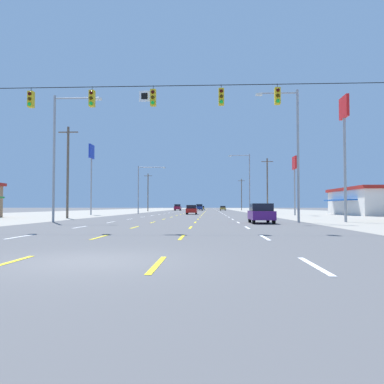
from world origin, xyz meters
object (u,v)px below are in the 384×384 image
suv_center_turn_mid (199,207)px  pole_sign_right_row_0 (344,129)px  pole_sign_left_row_1 (91,161)px  streetlight_left_row_1 (142,185)px  streetlight_right_row_1 (248,180)px  hatchback_far_right_nearest (261,213)px  sedan_far_right_far (223,208)px  pole_sign_right_row_1 (294,170)px  streetlight_left_row_0 (59,149)px  sedan_center_turn_farther (202,208)px  streetlight_right_row_0 (294,147)px  hatchback_center_turn_near (192,210)px  suv_far_left_midfar (178,207)px

suv_center_turn_mid → pole_sign_right_row_0: 84.72m
pole_sign_left_row_1 → pole_sign_right_row_0: bearing=-40.8°
pole_sign_left_row_1 → streetlight_left_row_1: 12.73m
streetlight_left_row_1 → streetlight_right_row_1: size_ratio=0.81×
hatchback_far_right_nearest → suv_center_turn_mid: size_ratio=0.80×
suv_center_turn_mid → sedan_far_right_far: 9.18m
pole_sign_right_row_1 → streetlight_left_row_0: bearing=-134.9°
pole_sign_right_row_0 → streetlight_left_row_1: (-23.83, 36.48, -2.66)m
pole_sign_left_row_1 → streetlight_right_row_1: (25.29, 10.79, -2.22)m
hatchback_far_right_nearest → streetlight_right_row_1: bearing=85.8°
sedan_center_turn_farther → pole_sign_left_row_1: 78.65m
sedan_far_right_far → streetlight_left_row_1: bearing=-107.6°
streetlight_left_row_0 → suv_center_turn_mid: bearing=83.5°
pole_sign_right_row_0 → pole_sign_right_row_1: bearing=87.2°
hatchback_far_right_nearest → streetlight_left_row_0: streetlight_left_row_0 is taller
suv_center_turn_mid → streetlight_left_row_1: size_ratio=0.56×
hatchback_far_right_nearest → sedan_center_turn_farther: (-6.79, 105.02, -0.03)m
sedan_center_turn_farther → streetlight_right_row_1: streetlight_right_row_1 is taller
sedan_far_right_far → streetlight_right_row_0: 90.15m
suv_center_turn_mid → pole_sign_right_row_1: pole_sign_right_row_1 is taller
streetlight_right_row_1 → hatchback_center_turn_near: bearing=-145.7°
suv_far_left_midfar → pole_sign_right_row_0: 89.81m
hatchback_far_right_nearest → pole_sign_right_row_0: pole_sign_right_row_0 is taller
streetlight_left_row_0 → hatchback_center_turn_near: bearing=72.5°
sedan_far_right_far → pole_sign_left_row_1: pole_sign_left_row_1 is taller
hatchback_far_right_nearest → pole_sign_left_row_1: (-22.42, 28.32, 7.61)m
streetlight_right_row_0 → sedan_far_right_far: bearing=91.8°
streetlight_right_row_1 → pole_sign_right_row_1: bearing=-65.3°
sedan_center_turn_farther → streetlight_right_row_0: (9.72, -103.57, 5.40)m
streetlight_left_row_0 → pole_sign_right_row_0: bearing=2.8°
pole_sign_right_row_0 → pole_sign_right_row_1: (1.16, 24.17, -1.22)m
suv_center_turn_mid → pole_sign_right_row_1: size_ratio=0.56×
pole_sign_left_row_1 → pole_sign_right_row_1: 31.05m
streetlight_left_row_0 → sedan_far_right_far: bearing=79.4°
streetlight_right_row_0 → streetlight_left_row_1: (-19.38, 37.67, -0.93)m
sedan_far_right_far → pole_sign_right_row_1: (8.40, -64.59, 5.91)m
hatchback_far_right_nearest → streetlight_right_row_1: streetlight_right_row_1 is taller
pole_sign_left_row_1 → streetlight_right_row_1: size_ratio=1.01×
hatchback_far_right_nearest → streetlight_right_row_0: streetlight_right_row_0 is taller
suv_center_turn_mid → sedan_center_turn_farther: bearing=89.0°
hatchback_far_right_nearest → pole_sign_right_row_1: (8.54, 26.80, 5.88)m
hatchback_far_right_nearest → sedan_center_turn_farther: hatchback_far_right_nearest is taller
sedan_center_turn_farther → streetlight_right_row_0: streetlight_right_row_0 is taller
suv_far_left_midfar → streetlight_right_row_1: streetlight_right_row_1 is taller
sedan_center_turn_farther → hatchback_center_turn_near: bearing=-90.1°
pole_sign_left_row_1 → pole_sign_right_row_1: size_ratio=1.26×
sedan_far_right_far → streetlight_right_row_0: bearing=-88.2°
pole_sign_right_row_0 → pole_sign_right_row_1: size_ratio=1.22×
streetlight_right_row_0 → hatchback_center_turn_near: bearing=107.7°
hatchback_center_turn_near → suv_far_left_midfar: size_ratio=0.80×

